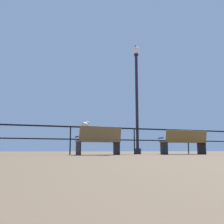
% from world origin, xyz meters
% --- Properties ---
extents(pier_railing, '(19.49, 0.05, 0.99)m').
position_xyz_m(pier_railing, '(0.00, 9.02, 0.74)').
color(pier_railing, black).
rests_on(pier_railing, ground_plane).
extents(bench_near_left, '(1.45, 0.79, 0.91)m').
position_xyz_m(bench_near_left, '(-1.64, 8.18, 0.49)').
color(bench_near_left, brown).
rests_on(bench_near_left, ground_plane).
extents(bench_near_right, '(1.71, 0.71, 0.87)m').
position_xyz_m(bench_near_right, '(1.64, 8.18, 0.49)').
color(bench_near_right, brown).
rests_on(bench_near_right, ground_plane).
extents(lamppost_center, '(0.33, 0.33, 4.52)m').
position_xyz_m(lamppost_center, '(0.27, 9.30, 2.62)').
color(lamppost_center, black).
rests_on(lamppost_center, ground_plane).
extents(seagull_on_rail, '(0.38, 0.31, 0.21)m').
position_xyz_m(seagull_on_rail, '(-1.90, 9.03, 1.08)').
color(seagull_on_rail, silver).
rests_on(seagull_on_rail, pier_railing).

